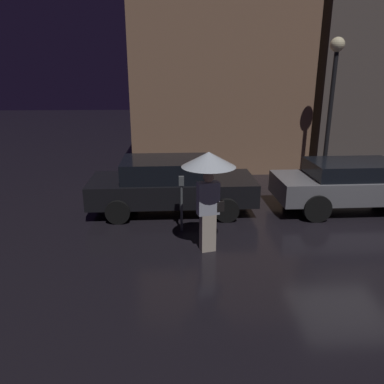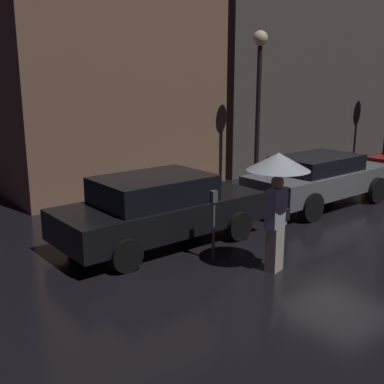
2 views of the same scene
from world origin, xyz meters
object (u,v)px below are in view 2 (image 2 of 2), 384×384
Objects in this scene: parked_car_black at (159,208)px; street_lamp_near at (259,79)px; parked_car_grey at (319,178)px; pedestrian_with_umbrella at (278,178)px; parking_meter at (214,218)px.

street_lamp_near is (5.11, 2.26, 2.55)m from parked_car_black.
parked_car_black is 0.99× the size of parked_car_grey.
street_lamp_near reaches higher than pedestrian_with_umbrella.
parked_car_black is at bearing 176.92° from parked_car_grey.
parked_car_black is 2.79m from pedestrian_with_umbrella.
parked_car_black is at bearing 93.95° from pedestrian_with_umbrella.
parked_car_black is at bearing 100.70° from parking_meter.
parking_meter is at bearing -80.27° from parked_car_black.
pedestrian_with_umbrella is 0.46× the size of street_lamp_near.
parked_car_grey is 4.95m from pedestrian_with_umbrella.
pedestrian_with_umbrella reaches higher than parked_car_black.
parking_meter is (0.27, -1.42, 0.08)m from parked_car_black.
parked_car_grey is at bearing 14.81° from parking_meter.
street_lamp_near reaches higher than parked_car_black.
parked_car_black is 3.29× the size of parking_meter.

